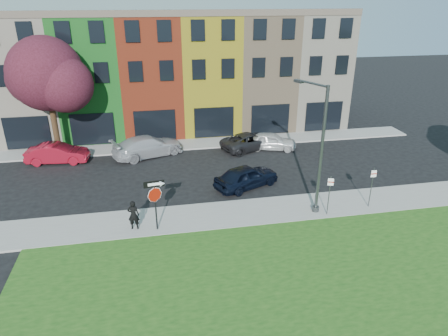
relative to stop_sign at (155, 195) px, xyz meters
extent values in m
plane|color=black|center=(5.41, -2.10, -2.14)|extent=(120.00, 120.00, 0.00)
cube|color=gray|center=(7.41, 0.90, -2.08)|extent=(40.00, 3.00, 0.12)
cube|color=gray|center=(2.41, 12.90, -2.08)|extent=(40.00, 2.40, 0.12)
cube|color=beige|center=(-9.59, 19.10, 2.86)|extent=(5.00, 10.00, 10.00)
cube|color=green|center=(-4.59, 19.10, 2.86)|extent=(5.00, 10.00, 10.00)
cube|color=#A4351B|center=(0.41, 19.10, 2.86)|extent=(5.00, 10.00, 10.00)
cube|color=yellow|center=(5.41, 19.10, 2.86)|extent=(5.00, 10.00, 10.00)
cube|color=#927A5E|center=(10.41, 19.10, 2.86)|extent=(5.00, 10.00, 10.00)
cube|color=beige|center=(15.41, 19.10, 2.86)|extent=(5.00, 10.00, 10.00)
cube|color=black|center=(2.91, 14.04, -0.64)|extent=(30.00, 0.12, 2.60)
cylinder|color=black|center=(0.00, 0.02, -0.65)|extent=(0.08, 0.08, 2.73)
cylinder|color=white|center=(0.00, 0.00, 0.03)|extent=(0.82, 0.13, 0.82)
cylinder|color=#971708|center=(0.00, -0.02, 0.03)|extent=(0.77, 0.12, 0.78)
cube|color=black|center=(0.00, 0.00, 0.64)|extent=(1.05, 0.17, 0.34)
cube|color=white|center=(0.00, -0.03, 0.64)|extent=(0.66, 0.10, 0.14)
imported|color=black|center=(-1.17, 0.29, -1.19)|extent=(0.72, 0.57, 1.65)
imported|color=black|center=(5.89, 4.28, -1.39)|extent=(5.05, 5.70, 1.49)
imported|color=maroon|center=(-6.91, 10.96, -1.40)|extent=(2.36, 4.72, 1.46)
imported|color=#A8A8AD|center=(-0.26, 11.07, -1.34)|extent=(6.04, 7.05, 1.60)
imported|color=black|center=(7.86, 11.07, -1.46)|extent=(5.60, 6.42, 1.35)
imported|color=silver|center=(9.52, 10.70, -1.45)|extent=(3.81, 4.92, 1.38)
cylinder|color=#46494B|center=(9.00, 0.26, 1.60)|extent=(0.18, 0.18, 7.24)
cylinder|color=#46494B|center=(9.00, 0.26, -1.87)|extent=(0.40, 0.40, 0.30)
cylinder|color=#46494B|center=(8.60, 1.18, 5.13)|extent=(0.90, 1.88, 0.12)
cube|color=#46494B|center=(8.16, 2.19, 5.08)|extent=(0.45, 0.60, 0.16)
cylinder|color=#46494B|center=(9.49, -0.20, -0.84)|extent=(0.05, 0.05, 2.35)
cube|color=white|center=(9.49, -0.23, 0.01)|extent=(0.31, 0.12, 0.42)
cube|color=#971708|center=(9.49, -0.25, 0.01)|extent=(0.31, 0.11, 0.06)
cylinder|color=#46494B|center=(12.27, 0.20, -0.79)|extent=(0.05, 0.05, 2.45)
cube|color=white|center=(12.27, 0.17, 0.09)|extent=(0.32, 0.04, 0.42)
cube|color=#971708|center=(12.27, 0.15, 0.09)|extent=(0.32, 0.03, 0.06)
cylinder|color=black|center=(-7.06, 12.34, 0.16)|extent=(0.44, 0.44, 4.35)
sphere|color=black|center=(-7.06, 12.34, 4.20)|extent=(5.33, 5.33, 5.33)
sphere|color=black|center=(-5.73, 11.54, 3.54)|extent=(4.00, 4.00, 4.00)
sphere|color=black|center=(-8.26, 13.27, 3.67)|extent=(3.73, 3.73, 3.73)
sphere|color=black|center=(-6.79, 12.87, 5.14)|extent=(3.20, 3.20, 3.20)
camera|label=1|loc=(0.08, -18.44, 9.37)|focal=32.00mm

